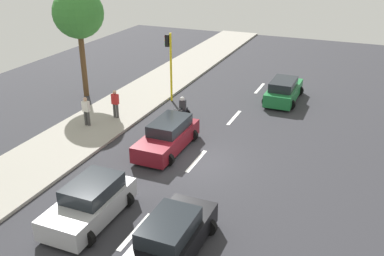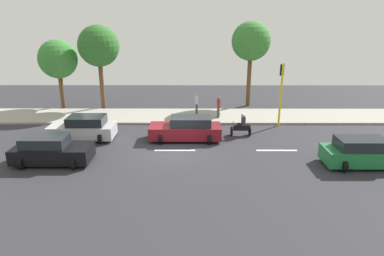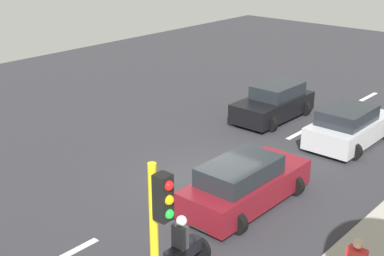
{
  "view_description": "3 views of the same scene",
  "coord_description": "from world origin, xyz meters",
  "views": [
    {
      "loc": [
        -7.11,
        17.43,
        10.09
      ],
      "look_at": [
        0.34,
        -0.26,
        1.6
      ],
      "focal_mm": 40.88,
      "sensor_mm": 36.0,
      "label": 1
    },
    {
      "loc": [
        -18.49,
        -1.07,
        7.48
      ],
      "look_at": [
        0.74,
        -1.01,
        1.15
      ],
      "focal_mm": 31.61,
      "sensor_mm": 36.0,
      "label": 2
    },
    {
      "loc": [
        10.01,
        -12.3,
        7.81
      ],
      "look_at": [
        -0.68,
        -0.14,
        1.71
      ],
      "focal_mm": 49.65,
      "sensor_mm": 36.0,
      "label": 3
    }
  ],
  "objects": [
    {
      "name": "pedestrian_by_tree",
      "position": [
        6.39,
        -3.0,
        1.06
      ],
      "size": [
        0.4,
        0.24,
        1.69
      ],
      "color": "#3F3F3F",
      "rests_on": "sidewalk"
    },
    {
      "name": "lane_stripe_south",
      "position": [
        0.0,
        6.0,
        0.01
      ],
      "size": [
        0.2,
        2.4,
        0.01
      ],
      "primitive_type": "cube",
      "color": "white",
      "rests_on": "ground"
    },
    {
      "name": "pedestrian_near_signal",
      "position": [
        7.27,
        -1.35,
        1.06
      ],
      "size": [
        0.4,
        0.24,
        1.69
      ],
      "color": "#3F3F3F",
      "rests_on": "sidewalk"
    },
    {
      "name": "lane_stripe_north",
      "position": [
        0.0,
        -6.0,
        0.01
      ],
      "size": [
        0.2,
        2.4,
        0.01
      ],
      "primitive_type": "cube",
      "color": "white",
      "rests_on": "ground"
    },
    {
      "name": "ground_plane",
      "position": [
        0.0,
        0.0,
        -0.05
      ],
      "size": [
        40.0,
        60.0,
        0.1
      ],
      "primitive_type": "cube",
      "color": "#2D2D33"
    },
    {
      "name": "lane_stripe_mid",
      "position": [
        0.0,
        0.0,
        0.01
      ],
      "size": [
        0.2,
        2.4,
        0.01
      ],
      "primitive_type": "cube",
      "color": "white",
      "rests_on": "ground"
    },
    {
      "name": "sidewalk",
      "position": [
        7.0,
        0.0,
        0.07
      ],
      "size": [
        4.0,
        60.0,
        0.15
      ],
      "primitive_type": "cube",
      "color": "#9E998E",
      "rests_on": "ground"
    },
    {
      "name": "car_silver",
      "position": [
        1.97,
        5.93,
        0.71
      ],
      "size": [
        2.28,
        4.07,
        1.52
      ],
      "color": "#B7B7BC",
      "rests_on": "ground"
    },
    {
      "name": "car_green",
      "position": [
        -2.08,
        -10.09,
        0.71
      ],
      "size": [
        2.15,
        4.42,
        1.52
      ],
      "color": "#1E7238",
      "rests_on": "ground"
    },
    {
      "name": "car_maroon",
      "position": [
        1.86,
        -0.65,
        0.71
      ],
      "size": [
        2.17,
        4.52,
        1.52
      ],
      "color": "maroon",
      "rests_on": "ground"
    },
    {
      "name": "motorcycle",
      "position": [
        2.67,
        -4.26,
        0.64
      ],
      "size": [
        0.6,
        1.3,
        1.53
      ],
      "color": "black",
      "rests_on": "ground"
    },
    {
      "name": "traffic_light_corner",
      "position": [
        4.85,
        -7.24,
        2.93
      ],
      "size": [
        0.49,
        0.24,
        4.5
      ],
      "color": "yellow",
      "rests_on": "ground"
    },
    {
      "name": "lane_stripe_far_north",
      "position": [
        0.0,
        -12.0,
        0.01
      ],
      "size": [
        0.2,
        2.4,
        0.01
      ],
      "primitive_type": "cube",
      "color": "white",
      "rests_on": "ground"
    },
    {
      "name": "street_tree_north",
      "position": [
        10.59,
        -5.91,
        5.51
      ],
      "size": [
        3.26,
        3.26,
        7.2
      ],
      "color": "brown",
      "rests_on": "ground"
    },
    {
      "name": "car_black",
      "position": [
        -1.79,
        6.5,
        0.71
      ],
      "size": [
        2.18,
        4.08,
        1.52
      ],
      "color": "black",
      "rests_on": "ground"
    }
  ]
}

